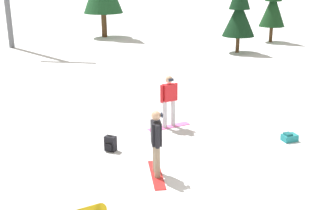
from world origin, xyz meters
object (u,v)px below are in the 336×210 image
object	(u,v)px
pine_tree_slender	(273,3)
snowboarder_midground	(169,100)
pine_tree_short	(239,11)
backpack_teal	(289,137)
backpack_black	(110,144)
snowboarder_foreground	(156,142)

from	to	relation	value
pine_tree_slender	snowboarder_midground	bearing A→B (deg)	-105.78
snowboarder_midground	pine_tree_short	size ratio (longest dim) A/B	0.37
backpack_teal	backpack_black	world-z (taller)	backpack_black
snowboarder_foreground	backpack_black	world-z (taller)	snowboarder_foreground
snowboarder_foreground	pine_tree_slender	xyz separation A→B (m)	(4.93, 21.29, 1.83)
snowboarder_foreground	snowboarder_midground	bearing A→B (deg)	92.06
snowboarder_midground	backpack_black	bearing A→B (deg)	-124.12
pine_tree_slender	snowboarder_foreground	bearing A→B (deg)	-103.03
snowboarder_midground	snowboarder_foreground	bearing A→B (deg)	-87.94
pine_tree_short	backpack_black	bearing A→B (deg)	-104.40
backpack_teal	pine_tree_short	distance (m)	14.46
snowboarder_foreground	backpack_black	distance (m)	2.15
snowboarder_midground	pine_tree_short	bearing A→B (deg)	79.18
backpack_teal	pine_tree_short	xyz separation A→B (m)	(-1.21, 14.20, 2.44)
snowboarder_midground	pine_tree_slender	world-z (taller)	pine_tree_slender
pine_tree_short	pine_tree_slender	bearing A→B (deg)	60.47
snowboarder_foreground	pine_tree_short	size ratio (longest dim) A/B	0.37
snowboarder_midground	pine_tree_slender	distance (m)	18.66
backpack_teal	backpack_black	xyz separation A→B (m)	(-5.22, -1.41, 0.10)
snowboarder_foreground	snowboarder_midground	distance (m)	3.42
snowboarder_midground	pine_tree_slender	bearing A→B (deg)	74.22
snowboarder_foreground	pine_tree_slender	distance (m)	21.93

